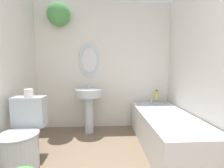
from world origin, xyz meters
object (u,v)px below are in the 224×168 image
Objects in this scene: toilet at (23,138)px; pedestal_sink at (89,100)px; bathtub at (166,130)px; toilet_paper_roll at (29,93)px; shampoo_bottle at (157,95)px.

pedestal_sink is (0.71, 0.93, 0.27)m from toilet.
bathtub is at bearing -27.87° from pedestal_sink.
toilet is 0.47× the size of bathtub.
bathtub is at bearing 2.96° from toilet_paper_roll.
toilet is 1.91m from bathtub.
toilet_paper_roll reaches higher than shampoo_bottle.
toilet is at bearing -90.00° from toilet_paper_roll.
pedestal_sink is 8.07× the size of toilet_paper_roll.
toilet is 4.56× the size of shampoo_bottle.
toilet_paper_roll is at bearing 90.00° from toilet.
toilet is 2.29m from shampoo_bottle.
toilet_paper_roll is (-0.00, 0.22, 0.52)m from toilet.
bathtub is (1.17, -0.62, -0.33)m from pedestal_sink.
shampoo_bottle is at bearing 23.72° from toilet_paper_roll.
shampoo_bottle is (1.98, 1.09, 0.33)m from toilet.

